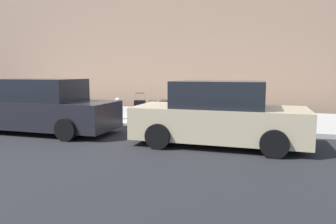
# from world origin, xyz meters

# --- Properties ---
(ground_plane) EXTENTS (40.00, 40.00, 0.00)m
(ground_plane) POSITION_xyz_m (0.00, 0.00, 0.00)
(ground_plane) COLOR black
(sidewalk_curb) EXTENTS (18.00, 5.00, 0.14)m
(sidewalk_curb) POSITION_xyz_m (0.00, -2.50, 0.07)
(sidewalk_curb) COLOR #9E9B93
(sidewalk_curb) RESTS_ON ground_plane
(building_facade_sidewalk_side) EXTENTS (24.00, 3.00, 8.99)m
(building_facade_sidewalk_side) POSITION_xyz_m (0.00, -7.51, 4.50)
(building_facade_sidewalk_side) COLOR #9E7A60
(building_facade_sidewalk_side) RESTS_ON ground_plane
(suitcase_maroon_0) EXTENTS (0.37, 0.28, 0.61)m
(suitcase_maroon_0) POSITION_xyz_m (-2.98, -0.77, 0.42)
(suitcase_maroon_0) COLOR maroon
(suitcase_maroon_0) RESTS_ON sidewalk_curb
(suitcase_teal_1) EXTENTS (0.41, 0.24, 0.82)m
(suitcase_teal_1) POSITION_xyz_m (-2.51, -0.75, 0.43)
(suitcase_teal_1) COLOR #0F606B
(suitcase_teal_1) RESTS_ON sidewalk_curb
(suitcase_red_2) EXTENTS (0.40, 0.26, 1.01)m
(suitcase_red_2) POSITION_xyz_m (-2.03, -0.88, 0.51)
(suitcase_red_2) COLOR red
(suitcase_red_2) RESTS_ON sidewalk_curb
(suitcase_navy_3) EXTENTS (0.38, 0.22, 0.80)m
(suitcase_navy_3) POSITION_xyz_m (-1.56, -0.86, 0.51)
(suitcase_navy_3) COLOR navy
(suitcase_navy_3) RESTS_ON sidewalk_curb
(suitcase_olive_4) EXTENTS (0.39, 0.19, 0.75)m
(suitcase_olive_4) POSITION_xyz_m (-1.09, -0.88, 0.41)
(suitcase_olive_4) COLOR #59601E
(suitcase_olive_4) RESTS_ON sidewalk_curb
(suitcase_black_5) EXTENTS (0.40, 0.26, 1.04)m
(suitcase_black_5) POSITION_xyz_m (-0.62, -0.77, 0.52)
(suitcase_black_5) COLOR black
(suitcase_black_5) RESTS_ON sidewalk_curb
(fire_hydrant) EXTENTS (0.39, 0.21, 0.82)m
(fire_hydrant) POSITION_xyz_m (0.30, -0.81, 0.57)
(fire_hydrant) COLOR #99999E
(fire_hydrant) RESTS_ON sidewalk_curb
(bollard_post) EXTENTS (0.12, 0.12, 0.66)m
(bollard_post) POSITION_xyz_m (1.02, -0.66, 0.47)
(bollard_post) COLOR brown
(bollard_post) RESTS_ON sidewalk_curb
(parking_meter) EXTENTS (0.12, 0.09, 1.27)m
(parking_meter) POSITION_xyz_m (-3.78, -1.06, 0.97)
(parking_meter) COLOR slate
(parking_meter) RESTS_ON sidewalk_curb
(parked_car_beige_0) EXTENTS (4.43, 2.10, 1.68)m
(parked_car_beige_0) POSITION_xyz_m (-3.86, 1.62, 0.78)
(parked_car_beige_0) COLOR tan
(parked_car_beige_0) RESTS_ON ground_plane
(parked_car_charcoal_1) EXTENTS (4.78, 2.02, 1.70)m
(parked_car_charcoal_1) POSITION_xyz_m (1.72, 1.62, 0.79)
(parked_car_charcoal_1) COLOR black
(parked_car_charcoal_1) RESTS_ON ground_plane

